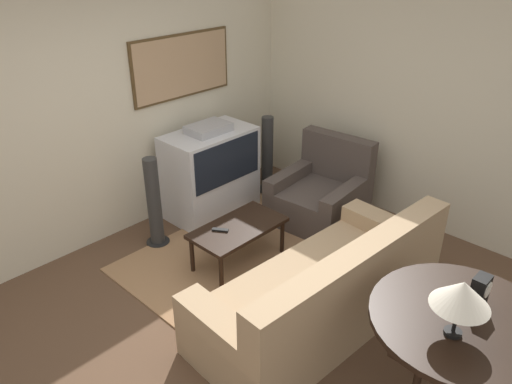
{
  "coord_description": "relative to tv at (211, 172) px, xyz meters",
  "views": [
    {
      "loc": [
        -2.31,
        -2.33,
        3.01
      ],
      "look_at": [
        0.81,
        0.65,
        0.75
      ],
      "focal_mm": 35.0,
      "sensor_mm": 36.0,
      "label": 1
    }
  ],
  "objects": [
    {
      "name": "wall_back",
      "position": [
        -1.1,
        0.45,
        0.83
      ],
      "size": [
        12.0,
        0.1,
        2.7
      ],
      "color": "beige",
      "rests_on": "ground_plane"
    },
    {
      "name": "area_rug",
      "position": [
        -0.44,
        -0.94,
        -0.51
      ],
      "size": [
        2.28,
        1.73,
        0.01
      ],
      "color": "#99704C",
      "rests_on": "ground_plane"
    },
    {
      "name": "mantel_clock",
      "position": [
        -0.57,
        -3.29,
        0.4
      ],
      "size": [
        0.13,
        0.1,
        0.24
      ],
      "color": "black",
      "rests_on": "console_table"
    },
    {
      "name": "remote",
      "position": [
        -0.7,
        -0.92,
        -0.08
      ],
      "size": [
        0.12,
        0.16,
        0.02
      ],
      "color": "black",
      "rests_on": "coffee_table"
    },
    {
      "name": "table_lamp",
      "position": [
        -0.92,
        -3.29,
        0.59
      ],
      "size": [
        0.36,
        0.36,
        0.4
      ],
      "color": "black",
      "rests_on": "console_table"
    },
    {
      "name": "armchair",
      "position": [
        0.77,
        -1.03,
        -0.23
      ],
      "size": [
        1.03,
        0.98,
        0.94
      ],
      "rotation": [
        0.0,
        0.0,
        -1.48
      ],
      "color": "#473D38",
      "rests_on": "ground_plane"
    },
    {
      "name": "couch",
      "position": [
        -0.63,
        -2.13,
        -0.22
      ],
      "size": [
        2.33,
        1.11,
        0.91
      ],
      "rotation": [
        0.0,
        0.0,
        3.08
      ],
      "color": "tan",
      "rests_on": "ground_plane"
    },
    {
      "name": "tv",
      "position": [
        0.0,
        0.0,
        0.0
      ],
      "size": [
        1.06,
        0.61,
        1.11
      ],
      "color": "silver",
      "rests_on": "ground_plane"
    },
    {
      "name": "console_table",
      "position": [
        -0.73,
        -3.28,
        0.22
      ],
      "size": [
        1.2,
        1.2,
        0.81
      ],
      "color": "black",
      "rests_on": "ground_plane"
    },
    {
      "name": "speaker_tower_left",
      "position": [
        -0.87,
        -0.09,
        -0.05
      ],
      "size": [
        0.25,
        0.25,
        1.0
      ],
      "color": "black",
      "rests_on": "ground_plane"
    },
    {
      "name": "speaker_tower_right",
      "position": [
        0.87,
        -0.09,
        -0.05
      ],
      "size": [
        0.25,
        0.25,
        1.0
      ],
      "color": "black",
      "rests_on": "ground_plane"
    },
    {
      "name": "wall_right",
      "position": [
        1.51,
        -1.68,
        0.83
      ],
      "size": [
        0.06,
        12.0,
        2.7
      ],
      "color": "beige",
      "rests_on": "ground_plane"
    },
    {
      "name": "coffee_table",
      "position": [
        -0.52,
        -0.98,
        -0.14
      ],
      "size": [
        0.96,
        0.52,
        0.43
      ],
      "color": "black",
      "rests_on": "ground_plane"
    },
    {
      "name": "ground_plane",
      "position": [
        -1.12,
        -1.68,
        -0.52
      ],
      "size": [
        12.0,
        12.0,
        0.0
      ],
      "primitive_type": "plane",
      "color": "brown"
    }
  ]
}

